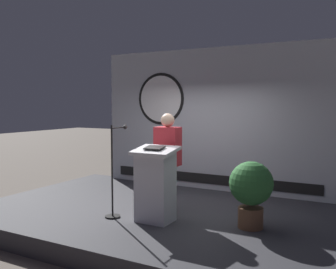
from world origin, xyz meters
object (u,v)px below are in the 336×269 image
Objects in this scene: speaker_person at (168,163)px; microphone_stand at (114,185)px; potted_plant at (251,188)px; podium at (155,184)px.

microphone_stand is at bearing -137.98° from speaker_person.
speaker_person reaches higher than potted_plant.
speaker_person is 1.43m from potted_plant.
podium is 0.71× the size of speaker_person.
potted_plant is at bearing 13.54° from microphone_stand.
microphone_stand reaches higher than potted_plant.
potted_plant is (1.36, 0.39, 0.01)m from podium.
speaker_person reaches higher than microphone_stand.
potted_plant is (2.05, 0.49, 0.07)m from microphone_stand.
potted_plant is at bearing 16.17° from podium.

